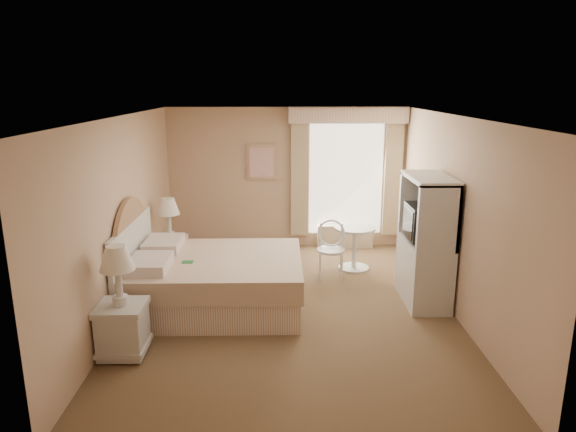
{
  "coord_description": "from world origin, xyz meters",
  "views": [
    {
      "loc": [
        -0.14,
        -6.28,
        2.87
      ],
      "look_at": [
        -0.02,
        0.3,
        1.18
      ],
      "focal_mm": 32.0,
      "sensor_mm": 36.0,
      "label": 1
    }
  ],
  "objects_px": {
    "bed": "(206,279)",
    "round_table": "(354,241)",
    "nightstand_near": "(122,315)",
    "cafe_chair": "(331,245)",
    "armoire": "(425,251)",
    "nightstand_far": "(170,245)"
  },
  "relations": [
    {
      "from": "bed",
      "to": "round_table",
      "type": "height_order",
      "value": "bed"
    },
    {
      "from": "nightstand_near",
      "to": "bed",
      "type": "bearing_deg",
      "value": 59.97
    },
    {
      "from": "cafe_chair",
      "to": "armoire",
      "type": "xyz_separation_m",
      "value": [
        1.17,
        -0.94,
        0.21
      ]
    },
    {
      "from": "bed",
      "to": "armoire",
      "type": "bearing_deg",
      "value": 2.42
    },
    {
      "from": "armoire",
      "to": "round_table",
      "type": "bearing_deg",
      "value": 120.42
    },
    {
      "from": "nightstand_near",
      "to": "armoire",
      "type": "height_order",
      "value": "armoire"
    },
    {
      "from": "cafe_chair",
      "to": "armoire",
      "type": "bearing_deg",
      "value": -33.8
    },
    {
      "from": "nightstand_near",
      "to": "nightstand_far",
      "type": "bearing_deg",
      "value": 90.0
    },
    {
      "from": "cafe_chair",
      "to": "bed",
      "type": "bearing_deg",
      "value": -143.57
    },
    {
      "from": "bed",
      "to": "cafe_chair",
      "type": "distance_m",
      "value": 2.06
    },
    {
      "from": "nightstand_far",
      "to": "armoire",
      "type": "relative_size",
      "value": 0.68
    },
    {
      "from": "round_table",
      "to": "armoire",
      "type": "relative_size",
      "value": 0.4
    },
    {
      "from": "round_table",
      "to": "cafe_chair",
      "type": "distance_m",
      "value": 0.54
    },
    {
      "from": "nightstand_far",
      "to": "cafe_chair",
      "type": "relative_size",
      "value": 1.34
    },
    {
      "from": "cafe_chair",
      "to": "round_table",
      "type": "bearing_deg",
      "value": 45.4
    },
    {
      "from": "bed",
      "to": "round_table",
      "type": "bearing_deg",
      "value": 33.1
    },
    {
      "from": "nightstand_far",
      "to": "round_table",
      "type": "distance_m",
      "value": 2.9
    },
    {
      "from": "nightstand_near",
      "to": "cafe_chair",
      "type": "bearing_deg",
      "value": 43.09
    },
    {
      "from": "nightstand_far",
      "to": "cafe_chair",
      "type": "xyz_separation_m",
      "value": [
        2.49,
        -0.22,
        0.07
      ]
    },
    {
      "from": "nightstand_near",
      "to": "round_table",
      "type": "relative_size",
      "value": 1.77
    },
    {
      "from": "nightstand_far",
      "to": "round_table",
      "type": "bearing_deg",
      "value": 2.56
    },
    {
      "from": "bed",
      "to": "nightstand_far",
      "type": "distance_m",
      "value": 1.48
    }
  ]
}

